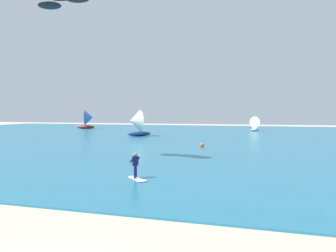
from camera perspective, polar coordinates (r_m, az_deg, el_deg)
The scene contains 7 objects.
ocean at distance 57.44m, azimuth 10.74°, elevation -1.87°, with size 160.00×90.00×0.10m, color #236B89.
kitesurfer at distance 20.45m, azimuth -5.67°, elevation -7.82°, with size 1.80×1.77×1.67m.
kite at distance 29.88m, azimuth -18.35°, elevation 20.73°, with size 5.79×3.10×0.84m.
sailboat_near_shore at distance 85.27m, azimuth -14.12°, elevation 1.21°, with size 4.83×4.30×5.42m.
sailboat_anchored_offshore at distance 75.34m, azimuth 15.53°, elevation 0.45°, with size 3.03×3.37×3.75m.
sailboat_outermost at distance 56.54m, azimuth -5.80°, elevation 0.55°, with size 4.61×4.49×5.17m.
marker_buoy at distance 39.05m, azimuth 6.13°, elevation -3.41°, with size 0.52×0.52×0.52m, color #E55919.
Camera 1 is at (5.32, -5.91, 4.35)m, focal length 33.94 mm.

